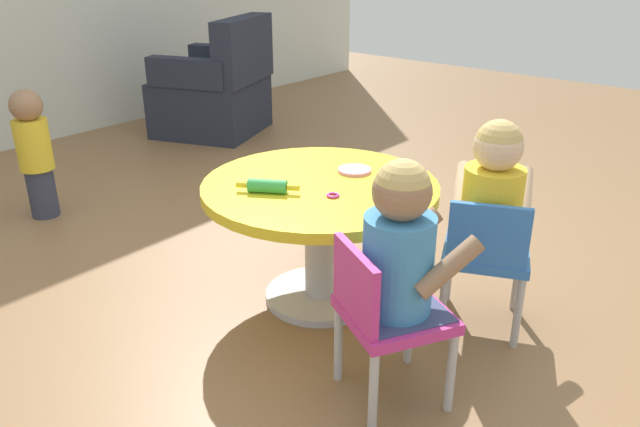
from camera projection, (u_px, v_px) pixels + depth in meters
The scene contains 13 objects.
ground_plane at pixel (320, 298), 2.55m from camera, with size 10.00×10.00×0.00m, color olive.
craft_table at pixel (320, 212), 2.39m from camera, with size 0.89×0.89×0.50m.
child_chair_left at pixel (385, 314), 1.88m from camera, with size 0.41×0.41×0.54m.
seated_child_left at pixel (401, 244), 1.80m from camera, with size 0.43×0.40×0.51m.
child_chair_right at pixel (486, 254), 2.24m from camera, with size 0.40×0.40×0.54m.
seated_child_right at pixel (493, 191), 2.18m from camera, with size 0.43×0.39×0.51m.
armchair_dark at pixel (216, 92), 4.65m from camera, with size 0.92×0.93×0.85m.
toddler_standing at pixel (34, 150), 3.18m from camera, with size 0.17×0.17×0.67m.
rolling_pin at pixel (267, 186), 2.25m from camera, with size 0.14×0.21×0.05m.
craft_scissors at pixel (398, 199), 2.19m from camera, with size 0.14×0.13×0.01m.
playdough_blob_0 at pixel (354, 170), 2.46m from camera, with size 0.13×0.13×0.01m, color pink.
cookie_cutter_0 at pixel (380, 186), 2.30m from camera, with size 0.06×0.06×0.01m, color #D83FA5.
cookie_cutter_1 at pixel (333, 195), 2.22m from camera, with size 0.05×0.05×0.01m, color #D83FA5.
Camera 1 is at (-1.68, -1.42, 1.33)m, focal length 35.12 mm.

